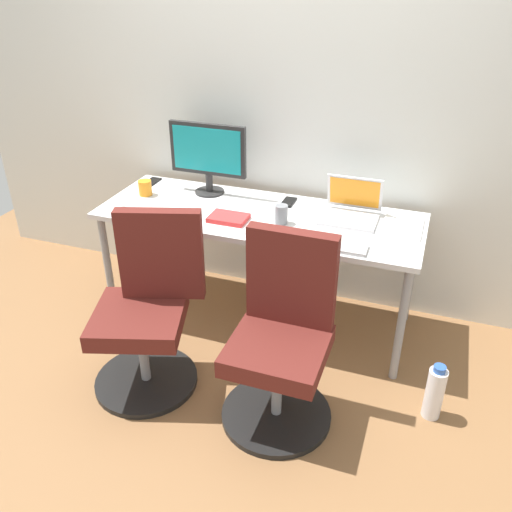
# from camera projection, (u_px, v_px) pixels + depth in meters

# --- Properties ---
(ground_plane) EXTENTS (5.28, 5.28, 0.00)m
(ground_plane) POSITION_uv_depth(u_px,v_px,m) (259.00, 316.00, 3.40)
(ground_plane) COLOR brown
(back_wall) EXTENTS (4.40, 0.04, 2.60)m
(back_wall) POSITION_uv_depth(u_px,v_px,m) (283.00, 93.00, 3.10)
(back_wall) COLOR silver
(back_wall) RESTS_ON ground
(desk) EXTENTS (1.84, 0.67, 0.71)m
(desk) POSITION_uv_depth(u_px,v_px,m) (259.00, 223.00, 3.08)
(desk) COLOR silver
(desk) RESTS_ON ground
(office_chair_left) EXTENTS (0.55, 0.55, 0.94)m
(office_chair_left) POSITION_uv_depth(u_px,v_px,m) (148.00, 312.00, 2.71)
(office_chair_left) COLOR black
(office_chair_left) RESTS_ON ground
(office_chair_right) EXTENTS (0.54, 0.54, 0.94)m
(office_chair_right) POSITION_uv_depth(u_px,v_px,m) (282.00, 341.00, 2.50)
(office_chair_right) COLOR black
(office_chair_right) RESTS_ON ground
(water_bottle_on_floor) EXTENTS (0.09, 0.09, 0.31)m
(water_bottle_on_floor) POSITION_uv_depth(u_px,v_px,m) (435.00, 392.00, 2.59)
(water_bottle_on_floor) COLOR white
(water_bottle_on_floor) RESTS_ON ground
(desktop_monitor) EXTENTS (0.48, 0.18, 0.43)m
(desktop_monitor) POSITION_uv_depth(u_px,v_px,m) (208.00, 154.00, 3.20)
(desktop_monitor) COLOR #262626
(desktop_monitor) RESTS_ON desk
(open_laptop) EXTENTS (0.31, 0.28, 0.22)m
(open_laptop) POSITION_uv_depth(u_px,v_px,m) (351.00, 209.00, 2.98)
(open_laptop) COLOR silver
(open_laptop) RESTS_ON desk
(keyboard_by_monitor) EXTENTS (0.34, 0.12, 0.02)m
(keyboard_by_monitor) POSITION_uv_depth(u_px,v_px,m) (169.00, 219.00, 2.97)
(keyboard_by_monitor) COLOR #2D2D2D
(keyboard_by_monitor) RESTS_ON desk
(keyboard_by_laptop) EXTENTS (0.34, 0.12, 0.02)m
(keyboard_by_laptop) POSITION_uv_depth(u_px,v_px,m) (333.00, 246.00, 2.69)
(keyboard_by_laptop) COLOR #B7B7B7
(keyboard_by_laptop) RESTS_ON desk
(mouse_by_monitor) EXTENTS (0.06, 0.10, 0.03)m
(mouse_by_monitor) POSITION_uv_depth(u_px,v_px,m) (251.00, 232.00, 2.81)
(mouse_by_monitor) COLOR #515156
(mouse_by_monitor) RESTS_ON desk
(mouse_by_laptop) EXTENTS (0.06, 0.10, 0.03)m
(mouse_by_laptop) POSITION_uv_depth(u_px,v_px,m) (121.00, 210.00, 3.05)
(mouse_by_laptop) COLOR #2D2D2D
(mouse_by_laptop) RESTS_ON desk
(coffee_mug) EXTENTS (0.08, 0.08, 0.09)m
(coffee_mug) POSITION_uv_depth(u_px,v_px,m) (145.00, 188.00, 3.27)
(coffee_mug) COLOR orange
(coffee_mug) RESTS_ON desk
(pen_cup) EXTENTS (0.07, 0.07, 0.10)m
(pen_cup) POSITION_uv_depth(u_px,v_px,m) (281.00, 214.00, 2.92)
(pen_cup) COLOR slate
(pen_cup) RESTS_ON desk
(phone_near_monitor) EXTENTS (0.07, 0.14, 0.01)m
(phone_near_monitor) POSITION_uv_depth(u_px,v_px,m) (288.00, 202.00, 3.18)
(phone_near_monitor) COLOR black
(phone_near_monitor) RESTS_ON desk
(phone_near_laptop) EXTENTS (0.07, 0.14, 0.01)m
(phone_near_laptop) POSITION_uv_depth(u_px,v_px,m) (152.00, 182.00, 3.47)
(phone_near_laptop) COLOR black
(phone_near_laptop) RESTS_ON desk
(notebook) EXTENTS (0.21, 0.15, 0.03)m
(notebook) POSITION_uv_depth(u_px,v_px,m) (228.00, 218.00, 2.97)
(notebook) COLOR red
(notebook) RESTS_ON desk
(paper_pile) EXTENTS (0.21, 0.30, 0.01)m
(paper_pile) POSITION_uv_depth(u_px,v_px,m) (403.00, 226.00, 2.89)
(paper_pile) COLOR white
(paper_pile) RESTS_ON desk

